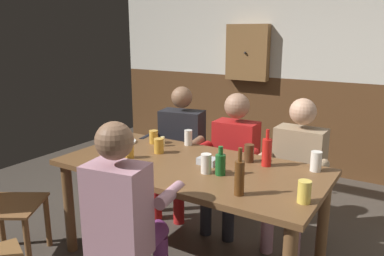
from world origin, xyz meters
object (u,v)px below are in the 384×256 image
(person_2, at_px, (296,165))
(pint_glass_0, at_px, (188,138))
(pint_glass_4, at_px, (159,146))
(person_1, at_px, (232,154))
(dining_table, at_px, (190,177))
(person_0, at_px, (179,144))
(pint_glass_7, at_px, (316,161))
(condiment_caddy, at_px, (208,161))
(pint_glass_3, at_px, (112,154))
(wall_dart_cabinet, at_px, (248,52))
(pint_glass_8, at_px, (304,192))
(pint_glass_2, at_px, (206,164))
(bottle_1, at_px, (220,164))
(table_candle, at_px, (163,141))
(bottle_0, at_px, (267,152))
(pint_glass_6, at_px, (130,151))
(person_3, at_px, (125,213))
(pint_glass_5, at_px, (154,137))
(plate_0, at_px, (121,142))
(bottle_2, at_px, (239,177))
(pint_glass_1, at_px, (249,153))

(person_2, distance_m, pint_glass_0, 0.92)
(person_2, bearing_deg, pint_glass_4, 33.81)
(person_1, bearing_deg, dining_table, 87.79)
(pint_glass_4, bearing_deg, person_0, 108.97)
(pint_glass_7, bearing_deg, pint_glass_0, 176.70)
(condiment_caddy, bearing_deg, pint_glass_3, -153.78)
(person_0, distance_m, wall_dart_cabinet, 1.83)
(dining_table, distance_m, pint_glass_8, 0.92)
(person_2, height_order, pint_glass_2, person_2)
(bottle_1, bearing_deg, person_1, 110.11)
(person_0, distance_m, table_candle, 0.47)
(person_2, relative_size, condiment_caddy, 8.61)
(bottle_0, xyz_separation_m, pint_glass_2, (-0.30, -0.36, -0.04))
(condiment_caddy, relative_size, pint_glass_6, 1.22)
(person_2, height_order, bottle_1, person_2)
(bottle_0, xyz_separation_m, pint_glass_3, (-1.01, -0.51, -0.05))
(dining_table, bearing_deg, wall_dart_cabinet, 104.57)
(dining_table, xyz_separation_m, pint_glass_8, (0.89, -0.20, 0.17))
(bottle_0, height_order, pint_glass_2, bottle_0)
(person_3, distance_m, pint_glass_5, 1.15)
(plate_0, distance_m, bottle_1, 1.12)
(person_3, height_order, plate_0, person_3)
(person_2, distance_m, pint_glass_4, 1.12)
(bottle_0, height_order, pint_glass_5, bottle_0)
(person_0, xyz_separation_m, person_1, (0.57, -0.01, -0.00))
(pint_glass_2, xyz_separation_m, pint_glass_4, (-0.54, 0.19, -0.01))
(pint_glass_5, height_order, pint_glass_7, pint_glass_7)
(pint_glass_3, bearing_deg, wall_dart_cabinet, 91.73)
(pint_glass_4, bearing_deg, pint_glass_5, 135.67)
(person_3, distance_m, condiment_caddy, 0.79)
(person_0, distance_m, plate_0, 0.60)
(bottle_1, bearing_deg, plate_0, 168.08)
(table_candle, bearing_deg, pint_glass_3, -99.56)
(pint_glass_0, bearing_deg, bottle_2, -41.42)
(bottle_2, bearing_deg, bottle_1, 136.52)
(bottle_2, distance_m, pint_glass_4, 0.98)
(person_0, height_order, person_2, person_0)
(bottle_2, bearing_deg, person_2, 87.32)
(pint_glass_4, relative_size, pint_glass_5, 1.04)
(pint_glass_1, height_order, pint_glass_4, pint_glass_1)
(wall_dart_cabinet, bearing_deg, person_1, -69.67)
(pint_glass_7, xyz_separation_m, pint_glass_8, (0.08, -0.55, -0.00))
(person_3, bearing_deg, table_candle, 105.09)
(pint_glass_3, bearing_deg, pint_glass_5, 92.88)
(table_candle, distance_m, wall_dart_cabinet, 2.18)
(pint_glass_5, bearing_deg, pint_glass_1, -0.99)
(pint_glass_5, height_order, pint_glass_6, same)
(person_1, relative_size, plate_0, 4.70)
(person_2, xyz_separation_m, pint_glass_7, (0.23, -0.35, 0.18))
(pint_glass_6, bearing_deg, person_1, 59.52)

